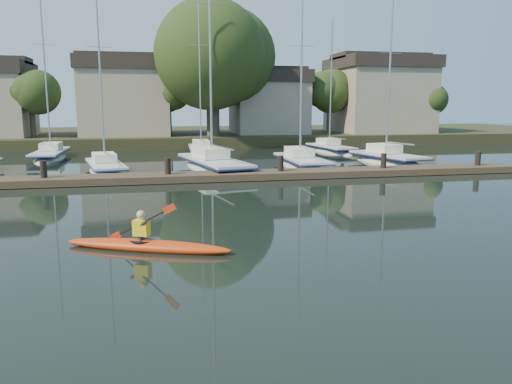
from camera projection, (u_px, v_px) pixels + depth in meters
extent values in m
plane|color=black|center=(306.00, 259.00, 12.89)|extent=(160.00, 160.00, 0.00)
ellipsoid|color=red|center=(148.00, 246.00, 13.63)|extent=(4.66, 2.51, 0.36)
cylinder|color=black|center=(142.00, 242.00, 13.64)|extent=(0.94, 0.94, 0.10)
imported|color=#2E292C|center=(141.00, 228.00, 13.57)|extent=(0.38, 0.45, 1.04)
cube|color=yellow|center=(141.00, 228.00, 13.57)|extent=(0.49, 0.44, 0.43)
sphere|color=tan|center=(141.00, 215.00, 13.51)|extent=(0.23, 0.23, 0.23)
cube|color=#4C3E2B|center=(226.00, 176.00, 26.34)|extent=(34.00, 2.00, 0.35)
cylinder|color=black|center=(44.00, 179.00, 24.49)|extent=(0.32, 0.32, 1.80)
cylinder|color=black|center=(168.00, 176.00, 25.71)|extent=(0.32, 0.32, 1.80)
cylinder|color=black|center=(280.00, 172.00, 26.94)|extent=(0.32, 0.32, 1.80)
cylinder|color=black|center=(383.00, 169.00, 28.16)|extent=(0.32, 0.32, 1.80)
cylinder|color=black|center=(477.00, 167.00, 29.39)|extent=(0.32, 0.32, 1.80)
ellipsoid|color=silver|center=(106.00, 177.00, 29.45)|extent=(3.26, 7.77, 1.69)
cube|color=silver|center=(105.00, 163.00, 29.31)|extent=(2.91, 6.41, 0.12)
cube|color=navy|center=(105.00, 165.00, 29.32)|extent=(3.01, 6.58, 0.07)
cube|color=silver|center=(104.00, 157.00, 29.67)|extent=(1.62, 2.31, 0.49)
cylinder|color=#9EA0A5|center=(100.00, 70.00, 28.58)|extent=(0.11, 0.11, 10.66)
cylinder|color=#9EA0A5|center=(107.00, 153.00, 28.16)|extent=(0.61, 2.83, 0.07)
cylinder|color=#9EA0A5|center=(99.00, 47.00, 28.36)|extent=(1.40, 0.29, 0.03)
ellipsoid|color=silver|center=(214.00, 177.00, 30.14)|extent=(4.27, 10.30, 2.12)
cube|color=silver|center=(214.00, 160.00, 29.96)|extent=(3.81, 8.50, 0.16)
cube|color=navy|center=(214.00, 162.00, 29.98)|extent=(3.93, 8.72, 0.09)
cube|color=silver|center=(210.00, 152.00, 30.44)|extent=(2.08, 3.06, 0.61)
cylinder|color=#9EA0A5|center=(210.00, 35.00, 28.96)|extent=(0.13, 0.13, 14.49)
cylinder|color=#9EA0A5|center=(222.00, 147.00, 28.45)|extent=(0.84, 3.75, 0.09)
cylinder|color=#9EA0A5|center=(209.00, 3.00, 28.66)|extent=(1.76, 0.38, 0.03)
ellipsoid|color=silver|center=(301.00, 172.00, 31.80)|extent=(2.16, 8.05, 1.91)
cube|color=silver|center=(301.00, 158.00, 31.64)|extent=(2.05, 6.61, 0.14)
cube|color=navy|center=(301.00, 159.00, 31.65)|extent=(2.13, 6.77, 0.08)
cube|color=silver|center=(299.00, 152.00, 32.04)|extent=(1.42, 2.26, 0.55)
cylinder|color=#9EA0A5|center=(301.00, 68.00, 30.90)|extent=(0.12, 0.12, 11.06)
cylinder|color=#9EA0A5|center=(307.00, 147.00, 30.34)|extent=(0.10, 3.06, 0.08)
cylinder|color=#9EA0A5|center=(302.00, 46.00, 30.67)|extent=(1.61, 0.04, 0.03)
ellipsoid|color=silver|center=(387.00, 169.00, 33.58)|extent=(3.61, 7.71, 2.01)
cube|color=silver|center=(388.00, 155.00, 33.42)|extent=(3.25, 6.38, 0.15)
cube|color=navy|center=(388.00, 156.00, 33.43)|extent=(3.36, 6.54, 0.08)
cube|color=silver|center=(384.00, 148.00, 33.75)|extent=(1.85, 2.32, 0.58)
cylinder|color=#9EA0A5|center=(390.00, 73.00, 32.69)|extent=(0.13, 0.13, 10.60)
cylinder|color=#9EA0A5|center=(399.00, 143.00, 32.26)|extent=(0.62, 2.78, 0.08)
cylinder|color=#9EA0A5|center=(391.00, 53.00, 32.46)|extent=(1.67, 0.36, 0.03)
ellipsoid|color=silver|center=(51.00, 163.00, 36.64)|extent=(2.01, 8.45, 1.78)
cube|color=silver|center=(50.00, 151.00, 36.49)|extent=(1.91, 6.93, 0.13)
cube|color=navy|center=(50.00, 152.00, 36.51)|extent=(1.99, 7.10, 0.07)
cube|color=silver|center=(51.00, 146.00, 36.92)|extent=(1.32, 2.37, 0.52)
cylinder|color=#9EA0A5|center=(45.00, 65.00, 35.67)|extent=(0.11, 0.11, 12.19)
cylinder|color=#9EA0A5|center=(46.00, 142.00, 35.14)|extent=(0.09, 3.21, 0.07)
cylinder|color=#9EA0A5|center=(43.00, 44.00, 35.41)|extent=(1.50, 0.04, 0.03)
ellipsoid|color=silver|center=(202.00, 158.00, 39.74)|extent=(2.33, 9.17, 1.73)
cube|color=silver|center=(201.00, 148.00, 39.60)|extent=(2.16, 7.53, 0.13)
cube|color=navy|center=(201.00, 149.00, 39.61)|extent=(2.25, 7.71, 0.07)
cube|color=silver|center=(201.00, 143.00, 40.07)|extent=(1.39, 2.60, 0.50)
cylinder|color=#9EA0A5|center=(200.00, 65.00, 38.75)|extent=(0.11, 0.11, 12.72)
cylinder|color=#9EA0A5|center=(202.00, 140.00, 38.15)|extent=(0.23, 3.45, 0.07)
cylinder|color=#9EA0A5|center=(199.00, 45.00, 38.48)|extent=(1.45, 0.10, 0.03)
ellipsoid|color=silver|center=(330.00, 156.00, 41.29)|extent=(2.72, 7.54, 1.75)
cube|color=silver|center=(331.00, 146.00, 41.15)|extent=(2.48, 6.21, 0.13)
cube|color=navy|center=(331.00, 147.00, 41.16)|extent=(2.57, 6.36, 0.07)
cube|color=silver|center=(328.00, 142.00, 41.50)|extent=(1.51, 2.19, 0.51)
cylinder|color=#9EA0A5|center=(331.00, 83.00, 40.46)|extent=(0.11, 0.11, 10.14)
cylinder|color=#9EA0A5|center=(337.00, 138.00, 39.99)|extent=(0.37, 2.79, 0.07)
cylinder|color=#9EA0A5|center=(331.00, 68.00, 40.25)|extent=(1.47, 0.19, 0.03)
cube|color=#242F17|center=(185.00, 135.00, 55.19)|extent=(90.00, 24.00, 1.00)
cube|color=gray|center=(126.00, 103.00, 47.57)|extent=(8.00, 8.00, 6.00)
cube|color=#302722|center=(124.00, 65.00, 46.94)|extent=(8.40, 8.40, 1.20)
cube|color=gray|center=(268.00, 108.00, 50.52)|extent=(7.00, 7.00, 5.00)
cube|color=#302722|center=(268.00, 77.00, 49.98)|extent=(7.35, 7.35, 1.20)
cube|color=gray|center=(378.00, 101.00, 52.84)|extent=(9.00, 9.00, 6.50)
cube|color=#302722|center=(380.00, 64.00, 52.17)|extent=(9.45, 9.45, 1.20)
cylinder|color=#4D473D|center=(213.00, 109.00, 46.40)|extent=(1.20, 1.20, 5.00)
sphere|color=#1F3213|center=(212.00, 53.00, 45.53)|extent=(8.50, 8.50, 8.50)
cylinder|color=#4D473D|center=(33.00, 120.00, 44.27)|extent=(0.48, 0.48, 3.00)
sphere|color=#1F3213|center=(30.00, 92.00, 43.84)|extent=(3.40, 3.40, 3.40)
cylinder|color=#4D473D|center=(170.00, 121.00, 46.26)|extent=(0.38, 0.38, 2.80)
sphere|color=#1F3213|center=(169.00, 97.00, 45.88)|extent=(2.72, 2.72, 2.72)
cylinder|color=#4D473D|center=(329.00, 117.00, 50.46)|extent=(0.50, 0.50, 3.20)
sphere|color=#1F3213|center=(330.00, 91.00, 50.00)|extent=(3.57, 3.57, 3.57)
cylinder|color=#4D473D|center=(427.00, 120.00, 51.11)|extent=(0.41, 0.41, 2.60)
sphere|color=#1F3213|center=(428.00, 99.00, 50.74)|extent=(2.89, 2.89, 2.89)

